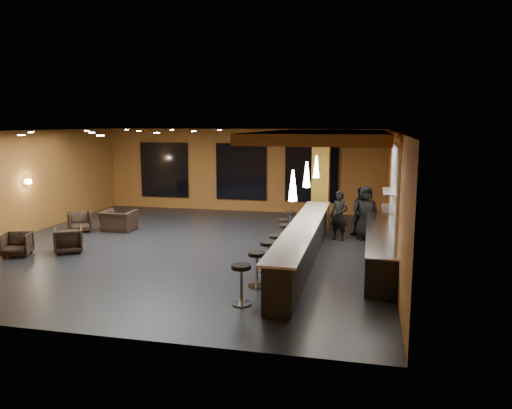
% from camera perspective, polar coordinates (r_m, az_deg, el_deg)
% --- Properties ---
extents(floor, '(12.00, 13.00, 0.10)m').
position_cam_1_polar(floor, '(15.49, -7.67, -4.96)').
color(floor, black).
rests_on(floor, ground).
extents(ceiling, '(12.00, 13.00, 0.10)m').
position_cam_1_polar(ceiling, '(15.02, -7.97, 8.47)').
color(ceiling, black).
extents(wall_back, '(12.00, 0.10, 3.50)m').
position_cam_1_polar(wall_back, '(21.37, -1.63, 3.94)').
color(wall_back, brown).
rests_on(wall_back, floor).
extents(wall_front, '(12.00, 0.10, 3.50)m').
position_cam_1_polar(wall_front, '(9.40, -22.00, -3.63)').
color(wall_front, brown).
rests_on(wall_front, floor).
extents(wall_left, '(0.10, 13.00, 3.50)m').
position_cam_1_polar(wall_left, '(18.18, -25.99, 2.06)').
color(wall_left, brown).
rests_on(wall_left, floor).
extents(wall_right, '(0.10, 13.00, 3.50)m').
position_cam_1_polar(wall_right, '(14.21, 15.67, 0.89)').
color(wall_right, brown).
rests_on(wall_right, floor).
extents(wood_soffit, '(3.60, 8.00, 0.28)m').
position_cam_1_polar(wood_soffit, '(15.11, 7.91, 7.76)').
color(wood_soffit, '#B87335').
rests_on(wood_soffit, ceiling).
extents(window_left, '(2.20, 0.06, 2.40)m').
position_cam_1_polar(window_left, '(22.40, -10.42, 3.91)').
color(window_left, black).
rests_on(window_left, wall_back).
extents(window_center, '(2.20, 0.06, 2.40)m').
position_cam_1_polar(window_center, '(21.26, -1.70, 3.78)').
color(window_center, black).
rests_on(window_center, wall_back).
extents(window_right, '(2.20, 0.06, 2.40)m').
position_cam_1_polar(window_right, '(20.72, 6.37, 3.58)').
color(window_right, black).
rests_on(window_right, wall_back).
extents(tile_backsplash, '(0.06, 3.20, 2.40)m').
position_cam_1_polar(tile_backsplash, '(13.18, 15.53, 1.36)').
color(tile_backsplash, white).
rests_on(tile_backsplash, wall_right).
extents(bar_counter, '(0.60, 8.00, 1.00)m').
position_cam_1_polar(bar_counter, '(13.55, 5.42, -4.59)').
color(bar_counter, black).
rests_on(bar_counter, floor).
extents(bar_top, '(0.78, 8.10, 0.05)m').
position_cam_1_polar(bar_top, '(13.43, 5.45, -2.42)').
color(bar_top, silver).
rests_on(bar_top, bar_counter).
extents(prep_counter, '(0.70, 6.00, 0.86)m').
position_cam_1_polar(prep_counter, '(13.95, 13.89, -4.72)').
color(prep_counter, black).
rests_on(prep_counter, floor).
extents(prep_top, '(0.72, 6.00, 0.03)m').
position_cam_1_polar(prep_top, '(13.85, 13.96, -2.89)').
color(prep_top, silver).
rests_on(prep_top, prep_counter).
extents(wall_shelf_lower, '(0.30, 1.50, 0.03)m').
position_cam_1_polar(wall_shelf_lower, '(13.04, 14.88, -0.48)').
color(wall_shelf_lower, silver).
rests_on(wall_shelf_lower, wall_right).
extents(wall_shelf_upper, '(0.30, 1.50, 0.03)m').
position_cam_1_polar(wall_shelf_upper, '(12.97, 14.96, 1.48)').
color(wall_shelf_upper, silver).
rests_on(wall_shelf_upper, wall_right).
extents(column, '(0.60, 0.60, 3.50)m').
position_cam_1_polar(column, '(17.84, 7.41, 2.81)').
color(column, olive).
rests_on(column, floor).
extents(wall_sconce, '(0.22, 0.22, 0.22)m').
position_cam_1_polar(wall_sconce, '(18.46, -24.62, 2.41)').
color(wall_sconce, '#FFE5B2').
rests_on(wall_sconce, wall_left).
extents(pendant_0, '(0.20, 0.20, 0.70)m').
position_cam_1_polar(pendant_0, '(11.26, 4.24, 2.17)').
color(pendant_0, white).
rests_on(pendant_0, wood_soffit).
extents(pendant_1, '(0.20, 0.20, 0.70)m').
position_cam_1_polar(pendant_1, '(13.72, 5.81, 3.42)').
color(pendant_1, white).
rests_on(pendant_1, wood_soffit).
extents(pendant_2, '(0.20, 0.20, 0.70)m').
position_cam_1_polar(pendant_2, '(16.19, 6.91, 4.30)').
color(pendant_2, white).
rests_on(pendant_2, wood_soffit).
extents(staff_a, '(0.69, 0.58, 1.61)m').
position_cam_1_polar(staff_a, '(16.22, 9.49, -1.28)').
color(staff_a, black).
rests_on(staff_a, floor).
extents(staff_b, '(0.83, 0.66, 1.67)m').
position_cam_1_polar(staff_b, '(16.91, 12.11, -0.82)').
color(staff_b, black).
rests_on(staff_b, floor).
extents(staff_c, '(0.94, 0.70, 1.76)m').
position_cam_1_polar(staff_c, '(16.51, 12.42, -0.91)').
color(staff_c, black).
rests_on(staff_c, floor).
extents(armchair_a, '(0.93, 0.94, 0.67)m').
position_cam_1_polar(armchair_a, '(15.75, -25.64, -4.12)').
color(armchair_a, black).
rests_on(armchair_a, floor).
extents(armchair_b, '(1.07, 1.08, 0.72)m').
position_cam_1_polar(armchair_b, '(15.60, -20.63, -3.82)').
color(armchair_b, black).
rests_on(armchair_b, floor).
extents(armchair_c, '(1.06, 1.07, 0.70)m').
position_cam_1_polar(armchair_c, '(18.39, -19.50, -1.87)').
color(armchair_c, black).
rests_on(armchair_c, floor).
extents(armchair_d, '(1.10, 0.96, 0.71)m').
position_cam_1_polar(armchair_d, '(18.15, -15.44, -1.80)').
color(armchair_d, black).
rests_on(armchair_d, floor).
extents(bar_stool_0, '(0.43, 0.43, 0.85)m').
position_cam_1_polar(bar_stool_0, '(10.45, -1.70, -8.52)').
color(bar_stool_0, silver).
rests_on(bar_stool_0, floor).
extents(bar_stool_1, '(0.42, 0.42, 0.82)m').
position_cam_1_polar(bar_stool_1, '(11.52, 0.08, -6.91)').
color(bar_stool_1, silver).
rests_on(bar_stool_1, floor).
extents(bar_stool_2, '(0.42, 0.42, 0.83)m').
position_cam_1_polar(bar_stool_2, '(12.46, 1.39, -5.62)').
color(bar_stool_2, silver).
rests_on(bar_stool_2, floor).
extents(bar_stool_3, '(0.38, 0.38, 0.76)m').
position_cam_1_polar(bar_stool_3, '(13.53, 2.29, -4.65)').
color(bar_stool_3, silver).
rests_on(bar_stool_3, floor).
extents(bar_stool_4, '(0.42, 0.42, 0.82)m').
position_cam_1_polar(bar_stool_4, '(14.61, 3.41, -3.44)').
color(bar_stool_4, silver).
rests_on(bar_stool_4, floor).
extents(bar_stool_5, '(0.38, 0.38, 0.75)m').
position_cam_1_polar(bar_stool_5, '(15.76, 3.06, -2.66)').
color(bar_stool_5, silver).
rests_on(bar_stool_5, floor).
extents(bar_stool_6, '(0.40, 0.40, 0.79)m').
position_cam_1_polar(bar_stool_6, '(16.89, 3.95, -1.78)').
color(bar_stool_6, silver).
rests_on(bar_stool_6, floor).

